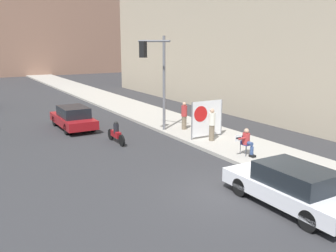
{
  "coord_description": "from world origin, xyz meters",
  "views": [
    {
      "loc": [
        -8.13,
        -9.48,
        5.24
      ],
      "look_at": [
        0.59,
        5.4,
        1.35
      ],
      "focal_mm": 40.0,
      "sensor_mm": 36.0,
      "label": 1
    }
  ],
  "objects_px": {
    "seated_protester": "(247,141)",
    "traffic_light_pole": "(156,69)",
    "jogger_on_sidewalk": "(212,124)",
    "protest_banner": "(207,118)",
    "pedestrian_behind": "(184,116)",
    "motorcycle_on_road": "(116,133)",
    "car_on_road_nearest": "(73,118)",
    "parked_car_curbside": "(292,186)"
  },
  "relations": [
    {
      "from": "jogger_on_sidewalk",
      "to": "protest_banner",
      "type": "relative_size",
      "value": 0.85
    },
    {
      "from": "seated_protester",
      "to": "parked_car_curbside",
      "type": "distance_m",
      "value": 5.16
    },
    {
      "from": "traffic_light_pole",
      "to": "jogger_on_sidewalk",
      "type": "bearing_deg",
      "value": -62.49
    },
    {
      "from": "protest_banner",
      "to": "motorcycle_on_road",
      "type": "bearing_deg",
      "value": 155.63
    },
    {
      "from": "traffic_light_pole",
      "to": "protest_banner",
      "type": "bearing_deg",
      "value": -54.16
    },
    {
      "from": "parked_car_curbside",
      "to": "motorcycle_on_road",
      "type": "xyz_separation_m",
      "value": [
        -1.84,
        10.18,
        -0.19
      ]
    },
    {
      "from": "parked_car_curbside",
      "to": "motorcycle_on_road",
      "type": "height_order",
      "value": "parked_car_curbside"
    },
    {
      "from": "jogger_on_sidewalk",
      "to": "pedestrian_behind",
      "type": "relative_size",
      "value": 1.05
    },
    {
      "from": "car_on_road_nearest",
      "to": "traffic_light_pole",
      "type": "bearing_deg",
      "value": -47.48
    },
    {
      "from": "jogger_on_sidewalk",
      "to": "parked_car_curbside",
      "type": "bearing_deg",
      "value": 89.11
    },
    {
      "from": "traffic_light_pole",
      "to": "car_on_road_nearest",
      "type": "relative_size",
      "value": 1.23
    },
    {
      "from": "traffic_light_pole",
      "to": "pedestrian_behind",
      "type": "bearing_deg",
      "value": -4.79
    },
    {
      "from": "parked_car_curbside",
      "to": "pedestrian_behind",
      "type": "bearing_deg",
      "value": 76.0
    },
    {
      "from": "parked_car_curbside",
      "to": "seated_protester",
      "type": "bearing_deg",
      "value": 63.92
    },
    {
      "from": "seated_protester",
      "to": "car_on_road_nearest",
      "type": "relative_size",
      "value": 0.28
    },
    {
      "from": "parked_car_curbside",
      "to": "car_on_road_nearest",
      "type": "height_order",
      "value": "parked_car_curbside"
    },
    {
      "from": "seated_protester",
      "to": "traffic_light_pole",
      "type": "xyz_separation_m",
      "value": [
        -1.42,
        5.95,
        2.94
      ]
    },
    {
      "from": "seated_protester",
      "to": "car_on_road_nearest",
      "type": "bearing_deg",
      "value": 103.91
    },
    {
      "from": "protest_banner",
      "to": "jogger_on_sidewalk",
      "type": "bearing_deg",
      "value": -102.07
    },
    {
      "from": "pedestrian_behind",
      "to": "seated_protester",
      "type": "bearing_deg",
      "value": 39.87
    },
    {
      "from": "jogger_on_sidewalk",
      "to": "car_on_road_nearest",
      "type": "bearing_deg",
      "value": -36.23
    },
    {
      "from": "traffic_light_pole",
      "to": "parked_car_curbside",
      "type": "distance_m",
      "value": 11.05
    },
    {
      "from": "seated_protester",
      "to": "traffic_light_pole",
      "type": "height_order",
      "value": "traffic_light_pole"
    },
    {
      "from": "pedestrian_behind",
      "to": "motorcycle_on_road",
      "type": "distance_m",
      "value": 4.47
    },
    {
      "from": "pedestrian_behind",
      "to": "motorcycle_on_road",
      "type": "height_order",
      "value": "pedestrian_behind"
    },
    {
      "from": "seated_protester",
      "to": "motorcycle_on_road",
      "type": "height_order",
      "value": "seated_protester"
    },
    {
      "from": "jogger_on_sidewalk",
      "to": "protest_banner",
      "type": "distance_m",
      "value": 0.7
    },
    {
      "from": "seated_protester",
      "to": "traffic_light_pole",
      "type": "bearing_deg",
      "value": 90.27
    },
    {
      "from": "pedestrian_behind",
      "to": "car_on_road_nearest",
      "type": "distance_m",
      "value": 6.83
    },
    {
      "from": "pedestrian_behind",
      "to": "protest_banner",
      "type": "xyz_separation_m",
      "value": [
        -0.02,
        -2.26,
        0.24
      ]
    },
    {
      "from": "seated_protester",
      "to": "protest_banner",
      "type": "height_order",
      "value": "protest_banner"
    },
    {
      "from": "protest_banner",
      "to": "traffic_light_pole",
      "type": "bearing_deg",
      "value": 125.84
    },
    {
      "from": "seated_protester",
      "to": "car_on_road_nearest",
      "type": "distance_m",
      "value": 11.17
    },
    {
      "from": "seated_protester",
      "to": "motorcycle_on_road",
      "type": "xyz_separation_m",
      "value": [
        -4.1,
        5.55,
        -0.31
      ]
    },
    {
      "from": "jogger_on_sidewalk",
      "to": "traffic_light_pole",
      "type": "relative_size",
      "value": 0.32
    },
    {
      "from": "parked_car_curbside",
      "to": "car_on_road_nearest",
      "type": "bearing_deg",
      "value": 100.94
    },
    {
      "from": "seated_protester",
      "to": "jogger_on_sidewalk",
      "type": "height_order",
      "value": "jogger_on_sidewalk"
    },
    {
      "from": "jogger_on_sidewalk",
      "to": "car_on_road_nearest",
      "type": "height_order",
      "value": "jogger_on_sidewalk"
    },
    {
      "from": "protest_banner",
      "to": "parked_car_curbside",
      "type": "bearing_deg",
      "value": -107.53
    },
    {
      "from": "pedestrian_behind",
      "to": "traffic_light_pole",
      "type": "relative_size",
      "value": 0.3
    },
    {
      "from": "jogger_on_sidewalk",
      "to": "traffic_light_pole",
      "type": "height_order",
      "value": "traffic_light_pole"
    },
    {
      "from": "jogger_on_sidewalk",
      "to": "traffic_light_pole",
      "type": "bearing_deg",
      "value": -45.4
    }
  ]
}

